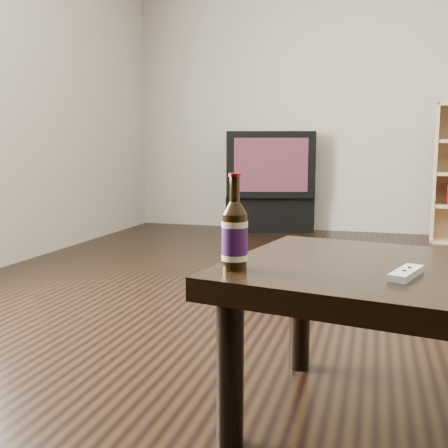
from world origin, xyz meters
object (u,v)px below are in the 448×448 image
(tv, at_px, (269,164))
(tv_stand, at_px, (269,213))
(remote, at_px, (406,273))
(beer_bottle, at_px, (235,236))

(tv, bearing_deg, tv_stand, 90.00)
(tv_stand, distance_m, tv, 0.49)
(remote, bearing_deg, tv, 126.06)
(tv, height_order, beer_bottle, tv)
(tv_stand, bearing_deg, tv, -90.00)
(beer_bottle, relative_size, remote, 1.54)
(tv, relative_size, remote, 5.66)
(tv_stand, bearing_deg, remote, -88.53)
(tv_stand, distance_m, beer_bottle, 3.93)
(tv, distance_m, beer_bottle, 3.91)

